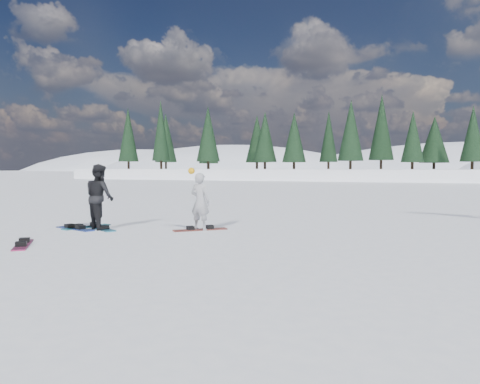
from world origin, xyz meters
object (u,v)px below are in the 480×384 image
(snowboard_loose_b, at_px, (23,245))
(snowboard_loose_a, at_px, (87,227))
(snowboarder_woman, at_px, (200,201))
(snowboard_loose_c, at_px, (75,229))
(snowboarder_man, at_px, (100,197))

(snowboard_loose_b, bearing_deg, snowboard_loose_a, 155.05)
(snowboarder_woman, bearing_deg, snowboard_loose_c, 25.56)
(snowboard_loose_b, bearing_deg, snowboard_loose_c, 158.19)
(snowboarder_man, xyz_separation_m, snowboard_loose_b, (0.20, -2.90, -0.90))
(snowboard_loose_a, bearing_deg, snowboard_loose_b, -152.13)
(snowboarder_man, distance_m, snowboard_loose_a, 1.09)
(snowboarder_woman, distance_m, snowboard_loose_b, 4.56)
(snowboard_loose_b, distance_m, snowboard_loose_a, 3.15)
(snowboarder_man, height_order, snowboard_loose_c, snowboarder_man)
(snowboarder_woman, distance_m, snowboard_loose_c, 3.62)
(snowboard_loose_c, bearing_deg, snowboard_loose_b, -55.40)
(snowboard_loose_b, height_order, snowboard_loose_a, same)
(snowboarder_man, xyz_separation_m, snowboard_loose_a, (-0.59, 0.15, -0.90))
(snowboard_loose_b, relative_size, snowboard_loose_a, 1.00)
(snowboarder_man, bearing_deg, snowboard_loose_b, 121.50)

